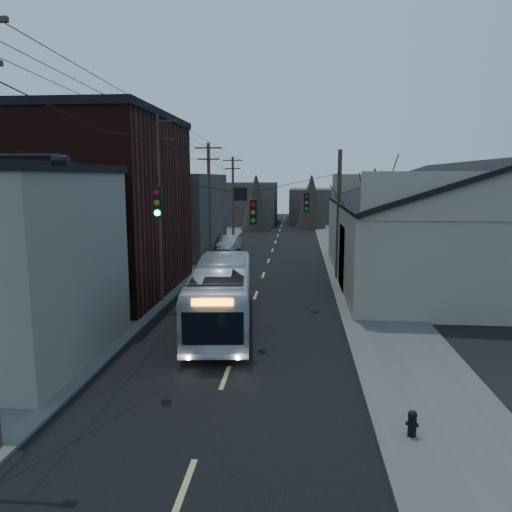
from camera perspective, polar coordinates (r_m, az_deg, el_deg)
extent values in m
cube|color=black|center=(38.57, 1.26, -1.06)|extent=(9.00, 110.00, 0.02)
cube|color=#474744|center=(39.50, -8.20, -0.83)|extent=(4.00, 110.00, 0.12)
cube|color=#474744|center=(38.70, 10.91, -1.11)|extent=(4.00, 110.00, 0.12)
cube|color=black|center=(30.59, -19.12, 5.25)|extent=(10.00, 12.00, 10.00)
cube|color=#37312C|center=(45.61, -10.27, 4.78)|extent=(9.00, 14.00, 7.00)
cube|color=gray|center=(34.82, 22.58, 1.31)|extent=(16.00, 20.00, 5.00)
cube|color=black|center=(33.56, 16.39, 7.89)|extent=(8.16, 20.60, 2.86)
cube|color=#37312C|center=(73.48, -1.67, 6.07)|extent=(10.00, 12.00, 6.00)
cube|color=#37312C|center=(78.15, 8.32, 5.78)|extent=(12.00, 14.00, 5.00)
cone|color=black|center=(28.37, 13.18, 2.41)|extent=(0.40, 0.40, 7.20)
cylinder|color=#382B1E|center=(27.00, -11.08, 5.14)|extent=(0.28, 0.28, 10.00)
cube|color=#382B1E|center=(27.10, -11.38, 14.89)|extent=(2.20, 0.12, 0.12)
cylinder|color=#382B1E|center=(41.62, -5.38, 6.21)|extent=(0.28, 0.28, 9.50)
cube|color=#382B1E|center=(41.64, -5.47, 12.20)|extent=(2.20, 0.12, 0.12)
cylinder|color=#382B1E|center=(56.44, -2.65, 6.71)|extent=(0.28, 0.28, 9.00)
cube|color=#382B1E|center=(56.42, -2.68, 10.87)|extent=(2.20, 0.12, 0.12)
cylinder|color=#382B1E|center=(33.10, 9.41, 4.56)|extent=(0.28, 0.28, 8.50)
cube|color=black|center=(16.04, -11.14, 6.03)|extent=(0.28, 0.20, 1.00)
cube|color=black|center=(20.03, -0.30, 5.03)|extent=(0.28, 0.20, 1.00)
cube|color=black|center=(25.94, 5.79, 6.11)|extent=(0.28, 0.20, 1.00)
imported|color=silver|center=(22.64, -3.95, -4.43)|extent=(3.50, 10.87, 2.97)
imported|color=#A8AAB0|center=(45.76, -3.12, 1.42)|extent=(1.80, 4.46, 1.44)
cylinder|color=black|center=(14.16, 17.41, -18.03)|extent=(0.22, 0.22, 0.55)
sphere|color=black|center=(14.03, 17.47, -16.93)|extent=(0.24, 0.24, 0.24)
cylinder|color=black|center=(14.14, 17.42, -17.87)|extent=(0.34, 0.23, 0.11)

